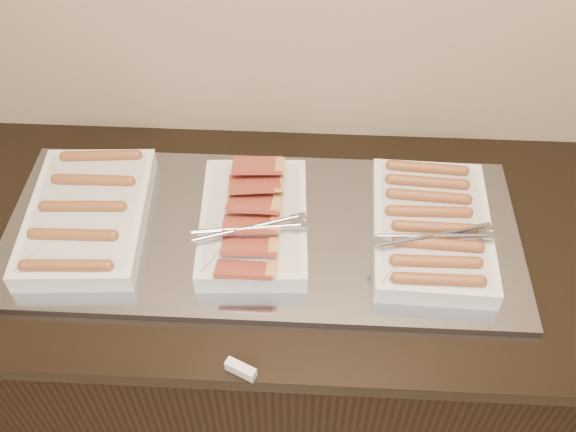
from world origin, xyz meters
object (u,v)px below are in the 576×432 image
at_px(warming_tray, 262,232).
at_px(dish_right, 431,228).
at_px(dish_left, 88,215).
at_px(dish_center, 253,221).
at_px(counter, 259,334).

xyz_separation_m(warming_tray, dish_right, (0.39, -0.00, 0.04)).
bearing_deg(warming_tray, dish_left, 180.00).
distance_m(dish_center, dish_right, 0.41).
bearing_deg(counter, dish_left, 180.00).
height_order(warming_tray, dish_center, dish_center).
bearing_deg(counter, warming_tray, 0.00).
xyz_separation_m(warming_tray, dish_left, (-0.41, 0.00, 0.04)).
xyz_separation_m(counter, warming_tray, (0.02, 0.00, 0.46)).
distance_m(counter, warming_tray, 0.46).
bearing_deg(dish_right, dish_left, -178.40).
relative_size(warming_tray, dish_right, 2.98).
relative_size(dish_center, dish_right, 0.96).
distance_m(counter, dish_right, 0.65).
relative_size(warming_tray, dish_center, 3.11).
xyz_separation_m(counter, dish_center, (0.00, -0.00, 0.50)).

